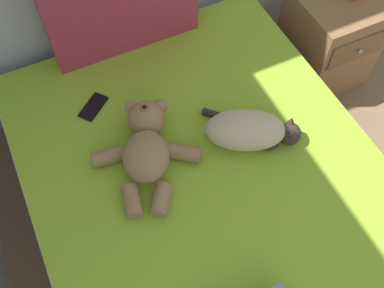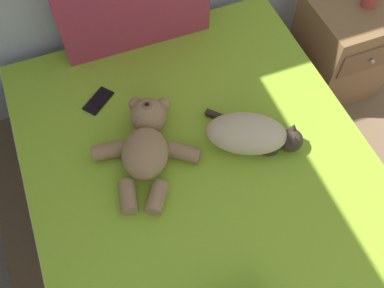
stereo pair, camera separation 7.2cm
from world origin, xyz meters
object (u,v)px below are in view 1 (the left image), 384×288
(cat, at_px, (250,130))
(teddy_bear, at_px, (146,146))
(bed, at_px, (211,207))
(cell_phone, at_px, (93,107))
(nightstand, at_px, (328,39))

(cat, relative_size, teddy_bear, 0.79)
(bed, relative_size, cell_phone, 12.27)
(bed, bearing_deg, cat, 27.57)
(bed, distance_m, cat, 0.41)
(teddy_bear, bearing_deg, cell_phone, 110.52)
(bed, xyz_separation_m, cat, (0.23, 0.12, 0.32))
(bed, height_order, cell_phone, cell_phone)
(teddy_bear, xyz_separation_m, cell_phone, (-0.13, 0.34, -0.07))
(cat, xyz_separation_m, nightstand, (0.84, 0.50, -0.28))
(cat, height_order, nightstand, cat)
(teddy_bear, relative_size, cell_phone, 3.29)
(teddy_bear, bearing_deg, cat, -15.38)
(bed, height_order, cat, cat)
(teddy_bear, distance_m, nightstand, 1.34)
(cat, height_order, cell_phone, cat)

